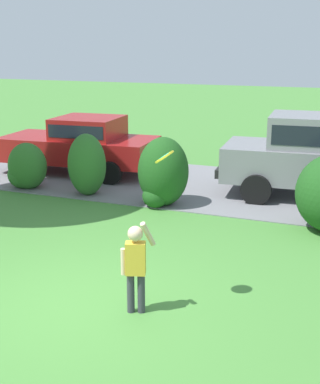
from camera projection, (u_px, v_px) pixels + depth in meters
ground_plane at (74, 303)px, 7.34m from camera, size 80.00×80.00×0.00m
driveway_strip at (210, 187)px, 13.30m from camera, size 28.00×4.40×0.02m
shrub_near_tree at (26, 169)px, 13.04m from camera, size 1.01×0.85×1.15m
shrub_centre_left at (87, 165)px, 12.42m from camera, size 0.90×0.87×1.46m
shrub_centre at (163, 174)px, 11.61m from camera, size 1.11×1.13×1.53m
parked_sedan at (82, 143)px, 14.52m from camera, size 4.52×2.34×1.56m
child_thrower at (136, 262)px, 6.92m from camera, size 0.40×0.36×1.29m
frisbee at (164, 157)px, 6.77m from camera, size 0.25×0.28×0.19m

